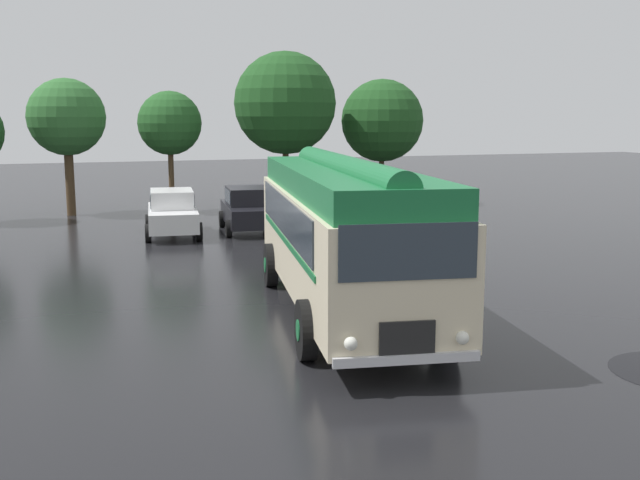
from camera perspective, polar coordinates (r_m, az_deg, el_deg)
ground_plane at (r=15.92m, az=3.32°, el=-6.33°), size 120.00×120.00×0.00m
vintage_bus at (r=16.35m, az=1.79°, el=0.89°), size 4.20×10.36×3.49m
car_near_left at (r=27.80m, az=-11.19°, el=2.07°), size 2.35×4.38×1.66m
car_mid_left at (r=28.44m, az=-5.50°, el=2.37°), size 2.34×4.38×1.66m
car_mid_right at (r=29.36m, az=-0.48°, el=2.63°), size 2.19×4.31×1.66m
tree_left_of_centre at (r=34.56m, az=-18.86°, el=8.83°), size 3.33×3.33×5.95m
tree_centre at (r=34.24m, az=-11.52°, el=8.74°), size 2.83×2.83×5.43m
tree_right_of_centre at (r=34.84m, az=-2.64°, el=10.46°), size 4.69×4.69×7.26m
tree_far_right at (r=36.90m, az=4.73°, el=8.98°), size 3.99×3.99×6.10m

